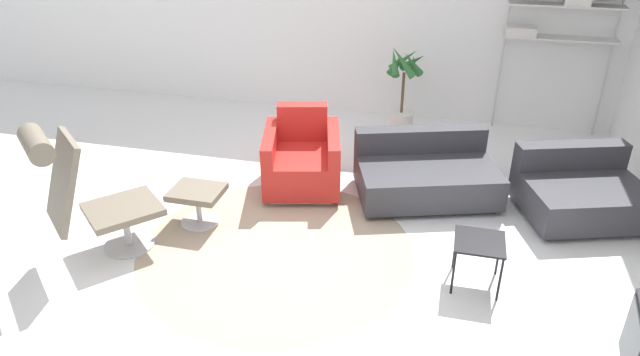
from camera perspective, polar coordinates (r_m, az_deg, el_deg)
ground_plane at (r=5.36m, az=-3.22°, el=-5.20°), size 12.00×12.00×0.00m
wall_back at (r=7.78m, az=3.66°, el=16.46°), size 12.00×0.09×2.80m
round_rug at (r=5.10m, az=-4.39°, el=-7.11°), size 2.44×2.44×0.01m
lounge_chair at (r=5.03m, az=-22.72°, el=-0.80°), size 1.00×1.03×1.23m
ottoman at (r=5.44m, az=-12.16°, el=-1.97°), size 0.47×0.40×0.37m
armchair_red at (r=5.97m, az=-1.81°, el=1.76°), size 0.96×1.05×0.81m
couch_low at (r=5.92m, az=10.48°, el=0.31°), size 1.58×1.28×0.62m
couch_second at (r=6.02m, az=24.58°, el=-1.41°), size 1.32×1.20×0.62m
side_table at (r=4.66m, az=15.64°, el=-6.55°), size 0.39×0.39×0.41m
potted_plant at (r=7.32m, az=8.28°, el=8.30°), size 0.50×0.53×1.17m
shelf_unit at (r=7.49m, az=23.43°, el=15.00°), size 1.30×0.28×2.04m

